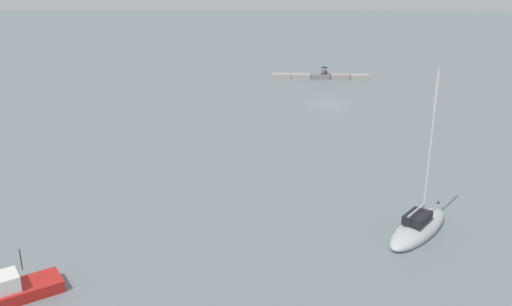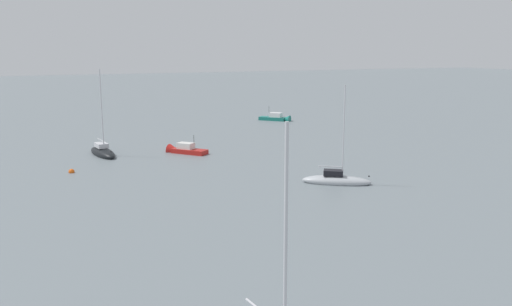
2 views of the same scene
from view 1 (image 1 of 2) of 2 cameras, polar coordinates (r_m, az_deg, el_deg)
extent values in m
plane|color=slate|center=(64.18, 8.14, 5.54)|extent=(500.00, 500.00, 0.00)
cube|color=gray|center=(82.34, 11.50, 8.37)|extent=(2.93, 1.87, 0.70)
cube|color=gray|center=(81.98, 9.37, 8.45)|extent=(2.93, 1.87, 0.70)
cube|color=slate|center=(81.73, 7.22, 8.52)|extent=(2.93, 1.87, 0.70)
cube|color=gray|center=(81.59, 5.06, 8.58)|extent=(2.93, 1.87, 0.70)
cube|color=gray|center=(81.57, 2.90, 8.62)|extent=(2.93, 1.87, 0.70)
cube|color=#1E2333|center=(81.46, 7.82, 8.77)|extent=(0.41, 0.46, 0.16)
cube|color=brown|center=(81.71, 7.83, 8.93)|extent=(0.42, 0.27, 0.52)
sphere|color=tan|center=(81.65, 7.85, 9.17)|extent=(0.22, 0.22, 0.22)
cube|color=#1E2333|center=(81.43, 7.42, 8.78)|extent=(0.41, 0.46, 0.16)
cube|color=gray|center=(81.68, 7.44, 8.94)|extent=(0.42, 0.27, 0.52)
sphere|color=tan|center=(81.62, 7.45, 9.19)|extent=(0.22, 0.22, 0.22)
cylinder|color=black|center=(81.57, 7.65, 9.11)|extent=(0.02, 0.02, 1.05)
cone|color=black|center=(81.48, 7.67, 9.51)|extent=(1.18, 1.18, 0.21)
sphere|color=black|center=(81.46, 7.67, 9.60)|extent=(0.05, 0.05, 0.05)
ellipsoid|color=#ADB2B7|center=(31.73, 17.71, -8.07)|extent=(5.39, 6.49, 1.14)
cube|color=black|center=(31.10, 17.62, -6.92)|extent=(2.00, 2.17, 0.52)
cylinder|color=silver|center=(30.44, 18.96, 0.66)|extent=(0.11, 0.11, 8.71)
cylinder|color=silver|center=(30.61, 17.51, -6.11)|extent=(1.42, 1.94, 0.09)
sphere|color=black|center=(34.13, 19.74, -5.27)|extent=(0.15, 0.15, 0.15)
cube|color=red|center=(26.95, -25.81, -14.19)|extent=(4.60, 4.11, 0.76)
cylinder|color=black|center=(26.21, -24.83, -10.78)|extent=(0.05, 0.05, 1.06)
camera|label=2|loc=(48.64, 93.70, -2.61)|focal=36.62mm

